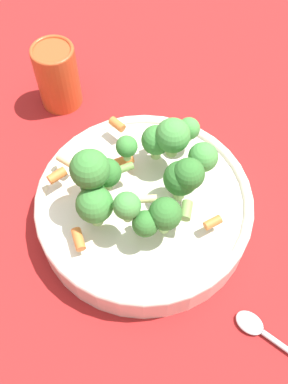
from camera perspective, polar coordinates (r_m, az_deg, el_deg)
ground_plane at (r=0.63m, az=0.00°, el=-3.10°), size 3.00×3.00×0.00m
bowl at (r=0.61m, az=0.00°, el=-1.83°), size 0.29×0.29×0.05m
pasta_salad at (r=0.55m, az=0.01°, el=2.31°), size 0.22×0.23×0.10m
cup at (r=0.73m, az=-10.96°, el=14.32°), size 0.07×0.07×0.11m
spoon at (r=0.59m, az=16.48°, el=-17.80°), size 0.06×0.17×0.01m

